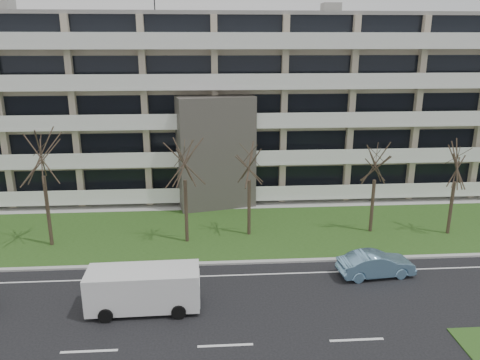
{
  "coord_description": "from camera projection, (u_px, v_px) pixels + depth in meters",
  "views": [
    {
      "loc": [
        -0.58,
        -17.93,
        13.11
      ],
      "look_at": [
        1.34,
        10.0,
        4.74
      ],
      "focal_mm": 35.0,
      "sensor_mm": 36.0,
      "label": 1
    }
  ],
  "objects": [
    {
      "name": "ground",
      "position": [
        225.0,
        345.0,
        20.93
      ],
      "size": [
        160.0,
        160.0,
        0.0
      ],
      "primitive_type": "plane",
      "color": "black",
      "rests_on": "ground"
    },
    {
      "name": "grass_verge",
      "position": [
        218.0,
        232.0,
        33.35
      ],
      "size": [
        90.0,
        10.0,
        0.06
      ],
      "primitive_type": "cube",
      "color": "#264918",
      "rests_on": "ground"
    },
    {
      "name": "curb",
      "position": [
        220.0,
        263.0,
        28.56
      ],
      "size": [
        90.0,
        0.35,
        0.12
      ],
      "primitive_type": "cube",
      "color": "#B2B2AD",
      "rests_on": "ground"
    },
    {
      "name": "sidewalk",
      "position": [
        217.0,
        205.0,
        38.61
      ],
      "size": [
        90.0,
        2.0,
        0.08
      ],
      "primitive_type": "cube",
      "color": "#B2B2AD",
      "rests_on": "ground"
    },
    {
      "name": "lane_edge_line",
      "position": [
        221.0,
        276.0,
        27.15
      ],
      "size": [
        90.0,
        0.12,
        0.01
      ],
      "primitive_type": "cube",
      "color": "white",
      "rests_on": "ground"
    },
    {
      "name": "apartment_building",
      "position": [
        214.0,
        103.0,
        42.96
      ],
      "size": [
        60.5,
        15.1,
        18.75
      ],
      "color": "#BFAC94",
      "rests_on": "ground"
    },
    {
      "name": "blue_sedan",
      "position": [
        376.0,
        264.0,
        26.97
      ],
      "size": [
        4.52,
        1.99,
        1.44
      ],
      "primitive_type": "imported",
      "rotation": [
        0.0,
        0.0,
        1.68
      ],
      "color": "#7FB5DD",
      "rests_on": "ground"
    },
    {
      "name": "white_van",
      "position": [
        145.0,
        286.0,
        23.45
      ],
      "size": [
        5.64,
        2.41,
        2.17
      ],
      "rotation": [
        0.0,
        0.0,
        0.02
      ],
      "color": "white",
      "rests_on": "ground"
    },
    {
      "name": "tree_2",
      "position": [
        40.0,
        147.0,
        29.26
      ],
      "size": [
        4.3,
        4.3,
        8.59
      ],
      "color": "#382B21",
      "rests_on": "ground"
    },
    {
      "name": "tree_3",
      "position": [
        184.0,
        155.0,
        30.0
      ],
      "size": [
        3.9,
        3.9,
        7.8
      ],
      "color": "#382B21",
      "rests_on": "ground"
    },
    {
      "name": "tree_4",
      "position": [
        249.0,
        158.0,
        31.29
      ],
      "size": [
        3.58,
        3.58,
        7.15
      ],
      "color": "#382B21",
      "rests_on": "ground"
    },
    {
      "name": "tree_5",
      "position": [
        376.0,
        159.0,
        31.87
      ],
      "size": [
        3.45,
        3.45,
        6.9
      ],
      "color": "#382B21",
      "rests_on": "ground"
    },
    {
      "name": "tree_6",
      "position": [
        457.0,
        161.0,
        31.52
      ],
      "size": [
        3.43,
        3.43,
        6.86
      ],
      "color": "#382B21",
      "rests_on": "ground"
    }
  ]
}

